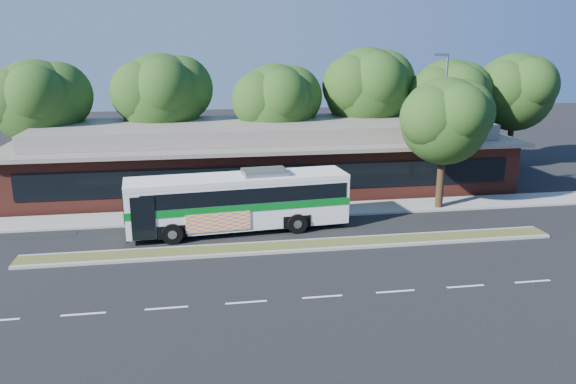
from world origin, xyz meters
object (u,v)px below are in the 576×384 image
lamp_post (442,127)px  sedan (74,197)px  sidewalk_tree (450,119)px  transit_bus (239,198)px

lamp_post → sedan: bearing=171.3°
sedan → lamp_post: bearing=-87.6°
sidewalk_tree → lamp_post: bearing=153.6°
lamp_post → sedan: 22.27m
transit_bus → sidewalk_tree: 13.16m
transit_bus → lamp_post: bearing=5.8°
transit_bus → sidewalk_tree: bearing=4.7°
lamp_post → sidewalk_tree: (0.36, -0.18, 0.48)m
lamp_post → transit_bus: size_ratio=0.77×
transit_bus → sedan: 11.14m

